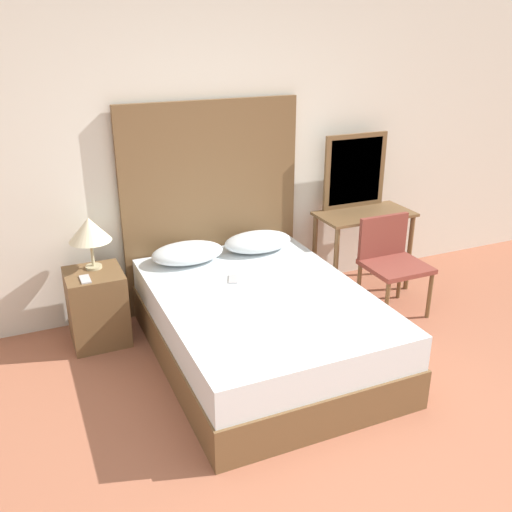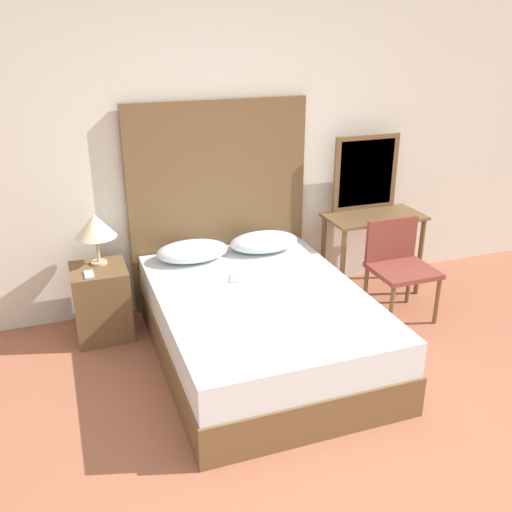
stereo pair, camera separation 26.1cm
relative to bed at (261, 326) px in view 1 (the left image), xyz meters
name	(u,v)px [view 1 (the left image)]	position (x,y,z in m)	size (l,w,h in m)	color
wall_back	(203,151)	(-0.04, 1.11, 1.09)	(10.00, 0.06, 2.70)	silver
bed	(261,326)	(0.00, 0.00, 0.00)	(1.47, 2.02, 0.53)	brown
headboard	(212,207)	(0.00, 1.03, 0.62)	(1.54, 0.05, 1.77)	brown
pillow_left	(188,253)	(-0.31, 0.77, 0.34)	(0.59, 0.38, 0.15)	silver
pillow_right	(258,242)	(0.31, 0.77, 0.34)	(0.59, 0.38, 0.15)	silver
phone_on_bed	(233,279)	(-0.10, 0.29, 0.27)	(0.12, 0.17, 0.01)	#B7B7BC
nightstand	(97,307)	(-1.07, 0.74, 0.03)	(0.42, 0.43, 0.58)	brown
table_lamp	(89,230)	(-1.05, 0.82, 0.63)	(0.32, 0.32, 0.41)	tan
phone_on_nightstand	(85,279)	(-1.14, 0.63, 0.32)	(0.07, 0.15, 0.01)	#B7B7BC
vanity_desk	(364,228)	(1.34, 0.71, 0.34)	(0.87, 0.46, 0.75)	brown
vanity_mirror	(355,171)	(1.34, 0.92, 0.82)	(0.63, 0.03, 0.67)	brown
chair	(391,258)	(1.33, 0.28, 0.22)	(0.50, 0.47, 0.81)	brown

